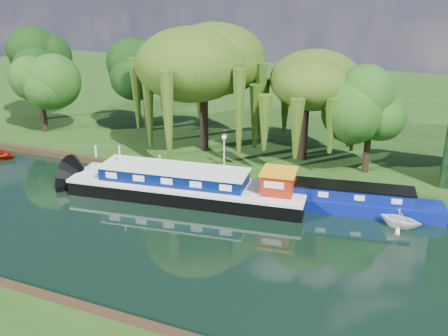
% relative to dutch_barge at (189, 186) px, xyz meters
% --- Properties ---
extents(ground, '(120.00, 120.00, 0.00)m').
position_rel_dutch_barge_xyz_m(ground, '(-0.15, -5.06, -0.86)').
color(ground, black).
extents(far_bank, '(120.00, 52.00, 0.45)m').
position_rel_dutch_barge_xyz_m(far_bank, '(-0.15, 28.94, -0.63)').
color(far_bank, '#1A360E').
rests_on(far_bank, ground).
extents(dutch_barge, '(16.70, 5.77, 3.45)m').
position_rel_dutch_barge_xyz_m(dutch_barge, '(0.00, 0.00, 0.00)').
color(dutch_barge, black).
rests_on(dutch_barge, ground).
extents(narrowboat, '(12.97, 4.15, 1.87)m').
position_rel_dutch_barge_xyz_m(narrowboat, '(9.96, 2.24, -0.19)').
color(narrowboat, navy).
rests_on(narrowboat, ground).
extents(white_cruiser, '(2.84, 2.57, 1.32)m').
position_rel_dutch_barge_xyz_m(white_cruiser, '(13.78, 1.10, -0.86)').
color(white_cruiser, silver).
rests_on(white_cruiser, ground).
extents(willow_left, '(8.29, 8.29, 9.94)m').
position_rel_dutch_barge_xyz_m(willow_left, '(-3.01, 9.01, 6.81)').
color(willow_left, black).
rests_on(willow_left, far_bank).
extents(willow_right, '(6.37, 6.37, 7.76)m').
position_rel_dutch_barge_xyz_m(willow_right, '(5.48, 9.53, 5.26)').
color(willow_right, black).
rests_on(willow_right, far_bank).
extents(tree_far_left, '(4.36, 4.36, 7.03)m').
position_rel_dutch_barge_xyz_m(tree_far_left, '(-19.07, 7.55, 4.42)').
color(tree_far_left, black).
rests_on(tree_far_left, far_bank).
extents(tree_far_back, '(4.98, 4.98, 8.37)m').
position_rel_dutch_barge_xyz_m(tree_far_back, '(-22.48, 11.03, 5.43)').
color(tree_far_back, black).
rests_on(tree_far_back, far_bank).
extents(tree_far_mid, '(4.81, 4.81, 7.87)m').
position_rel_dutch_barge_xyz_m(tree_far_mid, '(-10.31, 11.75, 5.03)').
color(tree_far_mid, black).
rests_on(tree_far_mid, far_bank).
extents(tree_far_right, '(4.22, 4.22, 6.90)m').
position_rel_dutch_barge_xyz_m(tree_far_right, '(10.59, 8.64, 4.36)').
color(tree_far_right, black).
rests_on(tree_far_right, far_bank).
extents(lamppost, '(0.36, 0.36, 2.56)m').
position_rel_dutch_barge_xyz_m(lamppost, '(0.35, 5.44, 1.56)').
color(lamppost, silver).
rests_on(lamppost, far_bank).
extents(mooring_posts, '(19.16, 0.16, 1.00)m').
position_rel_dutch_barge_xyz_m(mooring_posts, '(-0.65, 3.34, 0.09)').
color(mooring_posts, silver).
rests_on(mooring_posts, far_bank).
extents(reeds_near, '(33.70, 1.50, 1.10)m').
position_rel_dutch_barge_xyz_m(reeds_near, '(6.72, -12.63, -0.31)').
color(reeds_near, '#194913').
rests_on(reeds_near, ground).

